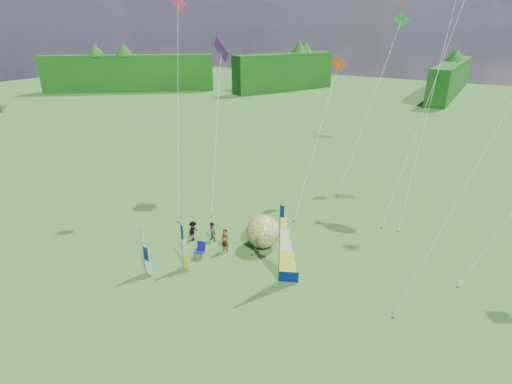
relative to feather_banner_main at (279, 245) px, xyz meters
The scene contains 18 objects.
ground 4.42m from the feather_banner_main, 107.81° to the right, with size 220.00×220.00×0.00m, color #386D26.
treeline_ring 3.77m from the feather_banner_main, 107.81° to the right, with size 210.00×210.00×8.00m, color #144C0E, non-canonical shape.
feather_banner_main is the anchor object (origin of this frame).
side_banner_left 6.62m from the feather_banner_main, 163.33° to the right, with size 0.90×0.10×3.21m, color yellow, non-canonical shape.
side_banner_far 8.85m from the feather_banner_main, 155.06° to the right, with size 0.90×0.10×3.01m, color white, non-canonical shape.
bol_inflatable 4.66m from the feather_banner_main, 133.69° to the left, with size 2.45×2.45×2.45m, color #00136D.
spectator_a 5.43m from the feather_banner_main, 166.66° to the left, with size 0.65×0.42×1.77m, color #66594C.
spectator_b 7.17m from the feather_banner_main, 164.26° to the left, with size 0.75×0.37×1.54m, color #66594C.
spectator_c 8.29m from the feather_banner_main, behind, with size 1.01×0.37×1.57m, color #66594C.
spectator_d 6.13m from the feather_banner_main, 132.01° to the left, with size 1.06×0.43×1.81m, color #66594C.
camp_chair 6.39m from the feather_banner_main, behind, with size 0.67×0.67×1.16m, color #0B094B, non-canonical shape.
kite_whale 19.91m from the feather_banner_main, 73.92° to the left, with size 3.22×16.10×23.10m, color black, non-canonical shape.
kite_rainbow_delta 15.00m from the feather_banner_main, 141.72° to the left, with size 7.86×11.43×15.07m, color red, non-canonical shape.
kite_parafoil 12.21m from the feather_banner_main, 19.17° to the left, with size 8.55×9.84×19.28m, color #CB4922, non-canonical shape.
small_kite_red 13.31m from the feather_banner_main, 103.98° to the left, with size 2.72×11.07×13.03m, color red, non-canonical shape.
small_kite_orange 16.68m from the feather_banner_main, 71.73° to the left, with size 4.42×9.99×18.53m, color red, non-canonical shape.
small_kite_pink 15.11m from the feather_banner_main, 156.07° to the left, with size 5.59×7.84×17.89m, color #FF307F, non-canonical shape.
small_kite_green 20.36m from the feather_banner_main, 92.44° to the left, with size 4.05×11.72×16.66m, color green, non-canonical shape.
Camera 1 is at (10.91, -15.50, 15.20)m, focal length 28.00 mm.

